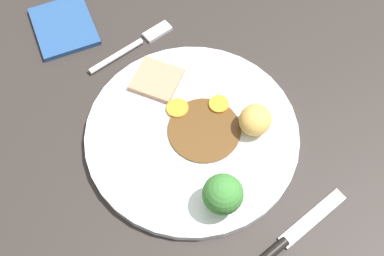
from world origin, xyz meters
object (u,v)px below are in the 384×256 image
object	(u,v)px
roast_potato_left	(255,120)
fork	(132,47)
dinner_plate	(192,134)
carrot_coin_front	(219,105)
meat_slice_main	(157,79)
folded_napkin	(64,26)
carrot_coin_back	(177,108)
broccoli_floret	(223,194)
knife	(280,246)

from	to	relation	value
roast_potato_left	fork	bearing A→B (deg)	-167.88
dinner_plate	carrot_coin_front	world-z (taller)	carrot_coin_front
meat_slice_main	carrot_coin_front	size ratio (longest dim) A/B	2.25
roast_potato_left	folded_napkin	distance (cm)	34.49
roast_potato_left	carrot_coin_back	xyz separation A→B (cm)	(-8.68, -6.51, -1.66)
dinner_plate	broccoli_floret	bearing A→B (deg)	-18.08
broccoli_floret	fork	xyz separation A→B (cm)	(-28.16, 5.62, -4.03)
roast_potato_left	meat_slice_main	bearing A→B (deg)	-157.31
dinner_plate	fork	xyz separation A→B (cm)	(-17.88, 2.27, -0.31)
dinner_plate	fork	size ratio (longest dim) A/B	1.92
roast_potato_left	carrot_coin_back	world-z (taller)	roast_potato_left
meat_slice_main	broccoli_floret	xyz separation A→B (cm)	(19.98, -4.47, 2.62)
dinner_plate	carrot_coin_front	xyz separation A→B (cm)	(-0.93, 5.50, 1.02)
fork	roast_potato_left	bearing A→B (deg)	-78.56
dinner_plate	carrot_coin_back	world-z (taller)	carrot_coin_back
dinner_plate	broccoli_floret	xyz separation A→B (cm)	(10.28, -3.36, 3.72)
carrot_coin_back	fork	distance (cm)	13.98
meat_slice_main	carrot_coin_front	xyz separation A→B (cm)	(8.77, 4.39, -0.08)
fork	carrot_coin_back	bearing A→B (deg)	-97.60
roast_potato_left	broccoli_floret	xyz separation A→B (cm)	(5.66, -10.45, 1.11)
meat_slice_main	carrot_coin_front	bearing A→B (deg)	26.58
folded_napkin	carrot_coin_back	bearing A→B (deg)	10.83
dinner_plate	meat_slice_main	world-z (taller)	meat_slice_main
carrot_coin_back	folded_napkin	distance (cm)	24.32
roast_potato_left	carrot_coin_front	world-z (taller)	roast_potato_left
roast_potato_left	knife	world-z (taller)	roast_potato_left
dinner_plate	broccoli_floret	size ratio (longest dim) A/B	5.22
meat_slice_main	carrot_coin_front	distance (cm)	9.81
dinner_plate	carrot_coin_front	distance (cm)	5.67
carrot_coin_back	folded_napkin	xyz separation A→B (cm)	(-23.86, -4.56, -1.25)
carrot_coin_front	dinner_plate	bearing A→B (deg)	-80.44
fork	folded_napkin	size ratio (longest dim) A/B	1.39
carrot_coin_front	carrot_coin_back	size ratio (longest dim) A/B	0.92
carrot_coin_front	broccoli_floret	distance (cm)	14.54
knife	carrot_coin_front	bearing A→B (deg)	71.48
knife	folded_napkin	bearing A→B (deg)	93.40
folded_napkin	dinner_plate	bearing A→B (deg)	8.10
carrot_coin_back	fork	size ratio (longest dim) A/B	0.20
broccoli_floret	meat_slice_main	bearing A→B (deg)	167.39
dinner_plate	folded_napkin	xyz separation A→B (cm)	(-27.92, -3.98, -0.30)
broccoli_floret	fork	distance (cm)	29.00
knife	folded_napkin	xyz separation A→B (cm)	(-46.61, -3.02, -0.05)
dinner_plate	carrot_coin_back	bearing A→B (deg)	171.73
meat_slice_main	broccoli_floret	distance (cm)	20.64
carrot_coin_back	broccoli_floret	size ratio (longest dim) A/B	0.55
meat_slice_main	broccoli_floret	world-z (taller)	broccoli_floret
roast_potato_left	carrot_coin_back	distance (cm)	10.97
meat_slice_main	carrot_coin_back	world-z (taller)	meat_slice_main
meat_slice_main	roast_potato_left	world-z (taller)	roast_potato_left
carrot_coin_back	broccoli_floret	distance (cm)	15.13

